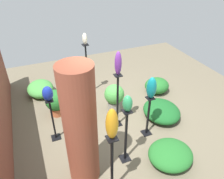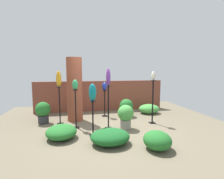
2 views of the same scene
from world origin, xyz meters
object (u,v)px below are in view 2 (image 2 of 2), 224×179
(pedestal_jade, at_px, (76,111))
(art_vase_jade, at_px, (75,85))
(art_vase_amber, at_px, (59,79))
(art_vase_ivory, at_px, (153,76))
(art_vase_violet, at_px, (108,77))
(art_vase_cobalt, at_px, (105,86))
(pedestal_teal, at_px, (93,120))
(art_vase_teal, at_px, (93,92))
(potted_plant_mid_left, at_px, (43,111))
(pedestal_ivory, at_px, (153,104))
(potted_plant_mid_right, at_px, (126,107))
(pedestal_amber, at_px, (60,107))
(brick_pillar, at_px, (75,89))
(pedestal_cobalt, at_px, (105,105))
(potted_plant_walkway_edge, at_px, (126,115))
(pedestal_violet, at_px, (108,109))

(pedestal_jade, relative_size, art_vase_jade, 3.87)
(art_vase_amber, bearing_deg, art_vase_ivory, -9.82)
(art_vase_violet, bearing_deg, art_vase_ivory, 8.21)
(art_vase_cobalt, bearing_deg, pedestal_teal, -108.38)
(art_vase_teal, xyz_separation_m, art_vase_jade, (-0.46, 0.75, 0.15))
(art_vase_violet, bearing_deg, potted_plant_mid_left, 155.63)
(pedestal_ivory, xyz_separation_m, pedestal_teal, (-2.08, -0.72, -0.24))
(art_vase_ivory, relative_size, potted_plant_mid_right, 0.44)
(art_vase_violet, relative_size, art_vase_ivory, 1.73)
(pedestal_ivory, distance_m, pedestal_amber, 3.11)
(art_vase_violet, distance_m, potted_plant_mid_right, 1.96)
(brick_pillar, xyz_separation_m, pedestal_cobalt, (1.12, 0.33, -0.66))
(art_vase_amber, distance_m, art_vase_teal, 1.62)
(pedestal_cobalt, xyz_separation_m, art_vase_jade, (-1.10, -1.16, 0.90))
(pedestal_amber, bearing_deg, potted_plant_walkway_edge, -23.91)
(pedestal_ivory, bearing_deg, pedestal_jade, 179.18)
(pedestal_violet, height_order, pedestal_ivory, pedestal_ivory)
(pedestal_amber, relative_size, art_vase_teal, 2.67)
(brick_pillar, bearing_deg, pedestal_teal, -72.81)
(pedestal_cobalt, height_order, potted_plant_mid_right, pedestal_cobalt)
(art_vase_teal, bearing_deg, potted_plant_mid_right, 49.72)
(pedestal_teal, bearing_deg, pedestal_amber, 128.30)
(potted_plant_walkway_edge, bearing_deg, art_vase_amber, 156.09)
(pedestal_cobalt, bearing_deg, potted_plant_walkway_edge, -75.59)
(pedestal_jade, distance_m, art_vase_amber, 1.20)
(art_vase_violet, height_order, potted_plant_mid_left, art_vase_violet)
(potted_plant_mid_right, bearing_deg, art_vase_cobalt, 166.49)
(art_vase_cobalt, distance_m, art_vase_ivory, 1.93)
(art_vase_cobalt, xyz_separation_m, art_vase_ivory, (1.45, -1.20, 0.44))
(art_vase_violet, xyz_separation_m, potted_plant_mid_left, (-2.07, 0.94, -1.18))
(pedestal_teal, bearing_deg, potted_plant_walkway_edge, 18.66)
(pedestal_violet, distance_m, art_vase_ivory, 1.86)
(pedestal_ivory, bearing_deg, pedestal_cobalt, 140.41)
(art_vase_teal, bearing_deg, pedestal_amber, 128.30)
(art_vase_amber, bearing_deg, brick_pillar, 33.69)
(art_vase_teal, bearing_deg, pedestal_teal, 0.00)
(pedestal_cobalt, height_order, art_vase_cobalt, art_vase_cobalt)
(art_vase_cobalt, bearing_deg, art_vase_jade, -133.38)
(pedestal_ivory, height_order, pedestal_amber, pedestal_ivory)
(pedestal_cobalt, distance_m, pedestal_violet, 1.43)
(pedestal_jade, distance_m, art_vase_violet, 1.46)
(potted_plant_mid_right, bearing_deg, art_vase_teal, -130.28)
(pedestal_amber, distance_m, art_vase_jade, 1.06)
(pedestal_teal, height_order, art_vase_amber, art_vase_amber)
(art_vase_cobalt, distance_m, art_vase_jade, 1.61)
(potted_plant_walkway_edge, distance_m, potted_plant_mid_right, 1.43)
(pedestal_teal, relative_size, art_vase_cobalt, 3.11)
(pedestal_teal, bearing_deg, pedestal_jade, 121.50)
(brick_pillar, relative_size, pedestal_violet, 1.67)
(pedestal_cobalt, bearing_deg, potted_plant_mid_left, -167.50)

